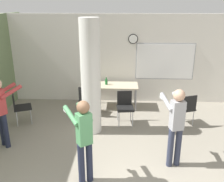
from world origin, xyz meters
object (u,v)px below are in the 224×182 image
Objects in this scene: chair_by_left_wall at (20,106)px; chair_table_front at (125,105)px; person_playing_front at (84,136)px; person_playing_side at (176,122)px; person_watching_back at (2,108)px; chair_mid_room at (186,107)px; bottle_on_table at (106,82)px; chair_table_left at (87,98)px; folding_table at (112,86)px.

chair_table_front is at bearing 3.14° from chair_by_left_wall.
person_playing_front is (-0.73, -2.42, 0.43)m from chair_table_front.
person_playing_side is 3.71m from person_watching_back.
chair_mid_room is 1.94m from person_playing_side.
chair_by_left_wall is 1.20m from person_watching_back.
person_playing_front is at bearing -29.99° from person_watching_back.
bottle_on_table is at bearing 29.70° from chair_by_left_wall.
person_playing_side reaches higher than chair_table_left.
person_playing_side reaches higher than person_playing_front.
chair_mid_room and chair_table_front have the same top height.
folding_table is 1.17m from chair_table_front.
person_playing_front is at bearing -106.74° from chair_table_front.
folding_table is at bearing 45.73° from person_watching_back.
folding_table is at bearing -11.49° from bottle_on_table.
bottle_on_table is at bearing 117.38° from person_playing_side.
chair_table_front is at bearing 177.98° from chair_mid_room.
chair_mid_room is at bearing 45.32° from person_playing_front.
bottle_on_table is at bearing 48.31° from person_watching_back.
person_playing_front reaches higher than chair_table_front.
chair_by_left_wall is 0.54× the size of person_playing_front.
person_playing_side is 1.02× the size of person_watching_back.
person_playing_front is (-0.32, -3.50, 0.26)m from folding_table.
chair_table_front is (1.08, -0.47, 0.00)m from chair_table_left.
chair_mid_room is 1.00× the size of chair_by_left_wall.
bottle_on_table is 3.21m from person_watching_back.
chair_mid_room is at bearing -28.36° from bottle_on_table.
chair_by_left_wall is 4.14m from person_playing_side.
bottle_on_table is 0.14× the size of person_playing_side.
person_playing_front reaches higher than person_watching_back.
chair_table_front is (0.57, -1.12, -0.30)m from bottle_on_table.
chair_table_front is 0.55× the size of person_watching_back.
person_watching_back is (-3.66, 0.56, -0.02)m from person_playing_side.
bottle_on_table is 3.33m from person_playing_side.
person_playing_front is (-2.34, -2.36, 0.43)m from chair_mid_room.
bottle_on_table is at bearing 151.64° from chair_mid_room.
chair_mid_room is 4.41m from chair_by_left_wall.
chair_by_left_wall is 0.55× the size of person_watching_back.
person_watching_back reaches higher than chair_table_front.
chair_table_left is 0.55× the size of person_watching_back.
folding_table is 0.99× the size of person_playing_side.
folding_table is at bearing 114.99° from person_playing_side.
bottle_on_table is 0.26× the size of chair_table_front.
chair_mid_room is at bearing 69.90° from person_playing_side.
bottle_on_table is 0.26× the size of chair_mid_room.
chair_by_left_wall is (-2.23, -1.27, -0.30)m from bottle_on_table.
chair_mid_room is at bearing -29.59° from folding_table.
person_watching_back is at bearing 150.01° from person_playing_front.
chair_by_left_wall is at bearing -150.30° from bottle_on_table.
chair_by_left_wall is at bearing 155.94° from person_playing_side.
chair_table_left is at bearing 19.74° from chair_by_left_wall.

